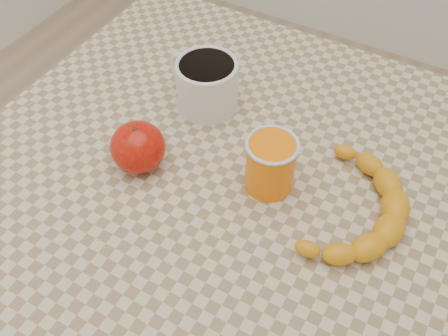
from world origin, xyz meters
The scene contains 5 objects.
table centered at (0.00, 0.00, 0.66)m, with size 0.80×0.80×0.75m.
coffee_mug centered at (-0.10, 0.13, 0.80)m, with size 0.15×0.13×0.09m.
orange_juice_glass centered at (0.06, 0.02, 0.80)m, with size 0.08×0.08×0.09m.
apple centered at (-0.12, -0.04, 0.79)m, with size 0.10×0.10×0.08m.
banana centered at (0.19, 0.03, 0.77)m, with size 0.19×0.26×0.04m, color orange, non-canonical shape.
Camera 1 is at (0.23, -0.41, 1.33)m, focal length 40.00 mm.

